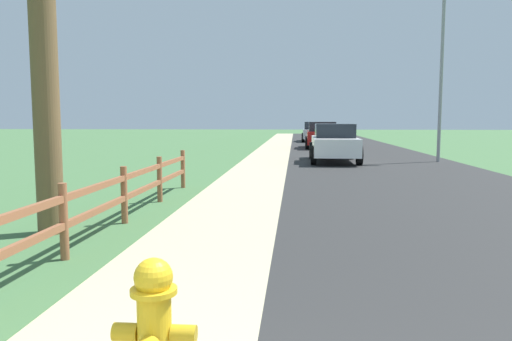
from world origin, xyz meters
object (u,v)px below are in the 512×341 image
object	(u,v)px
parked_suv_white	(334,143)
parked_car_red	(322,135)
fire_hydrant	(154,330)
parked_car_silver	(315,132)
street_lamp	(444,60)

from	to	relation	value
parked_suv_white	parked_car_red	xyz separation A→B (m)	(0.01, 9.82, 0.02)
parked_suv_white	fire_hydrant	bearing A→B (deg)	-97.86
fire_hydrant	parked_suv_white	size ratio (longest dim) A/B	0.19
fire_hydrant	parked_suv_white	distance (m)	18.02
fire_hydrant	parked_car_red	world-z (taller)	parked_car_red
parked_suv_white	parked_car_silver	world-z (taller)	parked_suv_white
parked_suv_white	parked_car_silver	bearing A→B (deg)	90.21
parked_car_silver	street_lamp	xyz separation A→B (m)	(4.52, -18.75, 3.41)
fire_hydrant	parked_suv_white	xyz separation A→B (m)	(2.47, 17.85, 0.32)
fire_hydrant	parked_car_silver	world-z (taller)	parked_car_silver
fire_hydrant	parked_car_silver	distance (m)	37.02
fire_hydrant	parked_car_red	distance (m)	27.78
parked_car_red	parked_suv_white	bearing A→B (deg)	-90.05
parked_car_red	street_lamp	xyz separation A→B (m)	(4.44, -9.48, 3.38)
parked_car_silver	street_lamp	world-z (taller)	street_lamp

